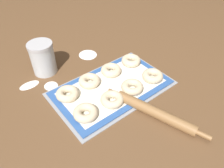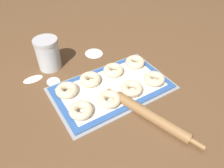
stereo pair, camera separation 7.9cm
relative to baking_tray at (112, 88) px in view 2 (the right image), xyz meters
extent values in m
plane|color=brown|center=(-0.01, 0.01, 0.00)|extent=(2.80, 2.80, 0.00)
cube|color=#93969B|center=(0.00, 0.00, 0.00)|extent=(0.50, 0.31, 0.01)
cube|color=#2D569E|center=(0.00, 0.00, 0.01)|extent=(0.48, 0.28, 0.00)
cube|color=silver|center=(0.00, 0.00, 0.01)|extent=(0.43, 0.23, 0.00)
torus|color=beige|center=(-0.18, -0.06, 0.02)|extent=(0.09, 0.09, 0.03)
torus|color=beige|center=(-0.06, -0.07, 0.02)|extent=(0.09, 0.09, 0.03)
torus|color=beige|center=(0.05, -0.07, 0.02)|extent=(0.09, 0.09, 0.03)
torus|color=beige|center=(0.17, -0.07, 0.02)|extent=(0.09, 0.09, 0.03)
torus|color=beige|center=(-0.18, 0.07, 0.02)|extent=(0.09, 0.09, 0.03)
torus|color=beige|center=(-0.06, 0.08, 0.02)|extent=(0.09, 0.09, 0.03)
torus|color=beige|center=(0.06, 0.08, 0.02)|extent=(0.09, 0.09, 0.03)
torus|color=beige|center=(0.18, 0.08, 0.02)|extent=(0.09, 0.09, 0.03)
cylinder|color=silver|center=(-0.17, 0.29, 0.06)|extent=(0.11, 0.11, 0.13)
cylinder|color=#B2B2B7|center=(-0.17, 0.29, 0.14)|extent=(0.11, 0.11, 0.02)
cylinder|color=olive|center=(0.03, -0.22, 0.02)|extent=(0.13, 0.32, 0.04)
cylinder|color=olive|center=(-0.02, -0.04, 0.02)|extent=(0.03, 0.05, 0.02)
cylinder|color=olive|center=(0.09, -0.39, 0.02)|extent=(0.03, 0.05, 0.02)
ellipsoid|color=white|center=(0.06, 0.28, 0.00)|extent=(0.09, 0.10, 0.00)
ellipsoid|color=white|center=(-0.27, 0.24, 0.00)|extent=(0.09, 0.05, 0.00)
ellipsoid|color=white|center=(-0.20, 0.18, 0.00)|extent=(0.06, 0.06, 0.00)
camera|label=1|loc=(-0.43, -0.54, 0.64)|focal=35.00mm
camera|label=2|loc=(-0.37, -0.59, 0.64)|focal=35.00mm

